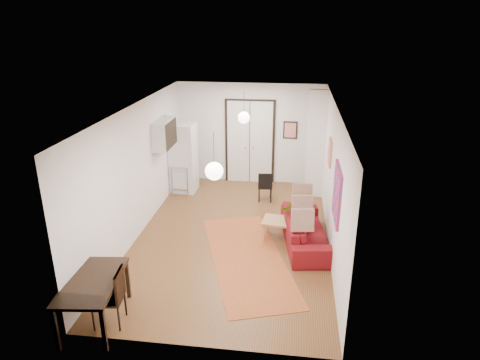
# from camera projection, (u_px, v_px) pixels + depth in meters

# --- Properties ---
(floor) EXTENTS (7.00, 7.00, 0.00)m
(floor) POSITION_uv_depth(u_px,v_px,m) (233.00, 236.00, 9.61)
(floor) COLOR brown
(floor) RESTS_ON ground
(ceiling) EXTENTS (4.20, 7.00, 0.02)m
(ceiling) POSITION_uv_depth(u_px,v_px,m) (232.00, 107.00, 8.58)
(ceiling) COLOR silver
(ceiling) RESTS_ON wall_back
(wall_back) EXTENTS (4.20, 0.02, 2.90)m
(wall_back) POSITION_uv_depth(u_px,v_px,m) (250.00, 134.00, 12.34)
(wall_back) COLOR white
(wall_back) RESTS_ON floor
(wall_front) EXTENTS (4.20, 0.02, 2.90)m
(wall_front) POSITION_uv_depth(u_px,v_px,m) (195.00, 263.00, 5.85)
(wall_front) COLOR white
(wall_front) RESTS_ON floor
(wall_left) EXTENTS (0.02, 7.00, 2.90)m
(wall_left) POSITION_uv_depth(u_px,v_px,m) (138.00, 171.00, 9.35)
(wall_left) COLOR white
(wall_left) RESTS_ON floor
(wall_right) EXTENTS (0.02, 7.00, 2.90)m
(wall_right) POSITION_uv_depth(u_px,v_px,m) (333.00, 180.00, 8.84)
(wall_right) COLOR white
(wall_right) RESTS_ON floor
(double_doors) EXTENTS (1.44, 0.06, 2.50)m
(double_doors) POSITION_uv_depth(u_px,v_px,m) (250.00, 142.00, 12.39)
(double_doors) COLOR white
(double_doors) RESTS_ON wall_back
(stub_partition) EXTENTS (0.50, 0.10, 2.90)m
(stub_partition) POSITION_uv_depth(u_px,v_px,m) (316.00, 145.00, 11.24)
(stub_partition) COLOR white
(stub_partition) RESTS_ON floor
(wall_cabinet) EXTENTS (0.35, 1.00, 0.70)m
(wall_cabinet) POSITION_uv_depth(u_px,v_px,m) (164.00, 134.00, 10.56)
(wall_cabinet) COLOR silver
(wall_cabinet) RESTS_ON wall_left
(painting_popart) EXTENTS (0.05, 1.00, 1.00)m
(painting_popart) POSITION_uv_depth(u_px,v_px,m) (337.00, 194.00, 7.62)
(painting_popart) COLOR red
(painting_popart) RESTS_ON wall_right
(painting_abstract) EXTENTS (0.05, 0.50, 0.60)m
(painting_abstract) POSITION_uv_depth(u_px,v_px,m) (330.00, 152.00, 9.46)
(painting_abstract) COLOR beige
(painting_abstract) RESTS_ON wall_right
(poster_back) EXTENTS (0.40, 0.03, 0.50)m
(poster_back) POSITION_uv_depth(u_px,v_px,m) (290.00, 130.00, 12.12)
(poster_back) COLOR red
(poster_back) RESTS_ON wall_back
(print_left) EXTENTS (0.03, 0.44, 0.54)m
(print_left) POSITION_uv_depth(u_px,v_px,m) (164.00, 127.00, 11.02)
(print_left) COLOR olive
(print_left) RESTS_ON wall_left
(pendant_back) EXTENTS (0.30, 0.30, 0.80)m
(pendant_back) POSITION_uv_depth(u_px,v_px,m) (244.00, 118.00, 10.66)
(pendant_back) COLOR white
(pendant_back) RESTS_ON ceiling
(pendant_front) EXTENTS (0.30, 0.30, 0.80)m
(pendant_front) POSITION_uv_depth(u_px,v_px,m) (214.00, 171.00, 6.96)
(pendant_front) COLOR white
(pendant_front) RESTS_ON ceiling
(kilim_rug) EXTENTS (2.47, 3.96, 0.01)m
(kilim_rug) POSITION_uv_depth(u_px,v_px,m) (247.00, 258.00, 8.72)
(kilim_rug) COLOR #BC5A2F
(kilim_rug) RESTS_ON floor
(sofa) EXTENTS (1.15, 2.29, 0.64)m
(sofa) POSITION_uv_depth(u_px,v_px,m) (306.00, 230.00, 9.17)
(sofa) COLOR maroon
(sofa) RESTS_ON floor
(coffee_table) EXTENTS (1.06, 0.67, 0.44)m
(coffee_table) POSITION_uv_depth(u_px,v_px,m) (286.00, 223.00, 9.34)
(coffee_table) COLOR tan
(coffee_table) RESTS_ON floor
(potted_plant) EXTENTS (0.43, 0.38, 0.43)m
(potted_plant) POSITION_uv_depth(u_px,v_px,m) (291.00, 212.00, 9.23)
(potted_plant) COLOR #335E2A
(potted_plant) RESTS_ON coffee_table
(kitchen_counter) EXTENTS (0.61, 1.10, 0.81)m
(kitchen_counter) POSITION_uv_depth(u_px,v_px,m) (185.00, 172.00, 12.09)
(kitchen_counter) COLOR #AEB0B3
(kitchen_counter) RESTS_ON floor
(bowl) EXTENTS (0.20, 0.20, 0.05)m
(bowl) POSITION_uv_depth(u_px,v_px,m) (182.00, 164.00, 11.70)
(bowl) COLOR beige
(bowl) RESTS_ON kitchen_counter
(soap_bottle) EXTENTS (0.08, 0.08, 0.17)m
(soap_bottle) POSITION_uv_depth(u_px,v_px,m) (187.00, 156.00, 12.19)
(soap_bottle) COLOR #55A5B9
(soap_bottle) RESTS_ON kitchen_counter
(fridge) EXTENTS (0.70, 0.70, 1.92)m
(fridge) POSITION_uv_depth(u_px,v_px,m) (184.00, 158.00, 11.81)
(fridge) COLOR silver
(fridge) RESTS_ON floor
(dining_table) EXTENTS (0.95, 1.48, 0.78)m
(dining_table) POSITION_uv_depth(u_px,v_px,m) (92.00, 285.00, 6.66)
(dining_table) COLOR black
(dining_table) RESTS_ON floor
(dining_chair_near) EXTENTS (0.51, 0.68, 0.96)m
(dining_chair_near) POSITION_uv_depth(u_px,v_px,m) (110.00, 290.00, 6.77)
(dining_chair_near) COLOR #3C2313
(dining_chair_near) RESTS_ON floor
(dining_chair_far) EXTENTS (0.51, 0.68, 0.96)m
(dining_chair_far) POSITION_uv_depth(u_px,v_px,m) (110.00, 290.00, 6.77)
(dining_chair_far) COLOR #3C2313
(dining_chair_far) RESTS_ON floor
(black_side_chair) EXTENTS (0.40, 0.40, 0.81)m
(black_side_chair) POSITION_uv_depth(u_px,v_px,m) (265.00, 183.00, 11.39)
(black_side_chair) COLOR black
(black_side_chair) RESTS_ON floor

